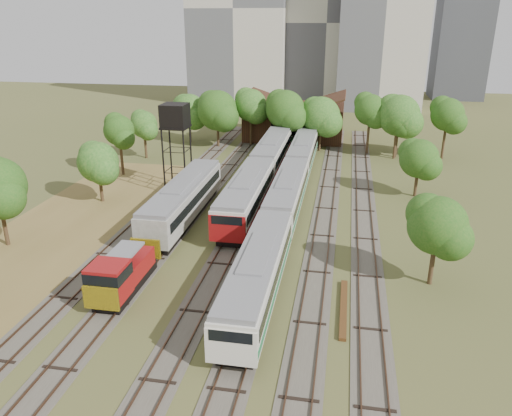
% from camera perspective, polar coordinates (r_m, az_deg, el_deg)
% --- Properties ---
extents(ground, '(240.00, 240.00, 0.00)m').
position_cam_1_polar(ground, '(32.81, -5.18, -15.05)').
color(ground, '#475123').
rests_on(ground, ground).
extents(dry_grass_patch, '(14.00, 60.00, 0.04)m').
position_cam_1_polar(dry_grass_patch, '(46.29, -24.55, -5.61)').
color(dry_grass_patch, brown).
rests_on(dry_grass_patch, ground).
extents(tracks, '(24.60, 80.00, 0.19)m').
position_cam_1_polar(tracks, '(54.62, 1.00, 0.40)').
color(tracks, '#4C473D').
rests_on(tracks, ground).
extents(railcar_red_set, '(3.27, 34.58, 4.05)m').
position_cam_1_polar(railcar_red_set, '(58.97, 0.55, 4.13)').
color(railcar_red_set, black).
rests_on(railcar_red_set, ground).
extents(railcar_green_set, '(3.02, 52.08, 3.74)m').
position_cam_1_polar(railcar_green_set, '(51.81, 3.58, 1.48)').
color(railcar_green_set, black).
rests_on(railcar_green_set, ground).
extents(railcar_rear, '(2.70, 16.08, 3.34)m').
position_cam_1_polar(railcar_rear, '(85.23, 3.70, 9.12)').
color(railcar_rear, black).
rests_on(railcar_rear, ground).
extents(shunter_locomotive, '(2.57, 8.10, 3.36)m').
position_cam_1_polar(shunter_locomotive, '(38.11, -15.22, -7.42)').
color(shunter_locomotive, black).
rests_on(shunter_locomotive, ground).
extents(old_grey_coach, '(3.17, 18.00, 3.92)m').
position_cam_1_polar(old_grey_coach, '(50.44, -8.29, 0.94)').
color(old_grey_coach, black).
rests_on(old_grey_coach, ground).
extents(water_tower, '(2.94, 2.94, 10.19)m').
position_cam_1_polar(water_tower, '(57.81, -9.24, 10.10)').
color(water_tower, black).
rests_on(water_tower, ground).
extents(rail_pile_far, '(0.47, 7.56, 0.25)m').
position_cam_1_polar(rail_pile_far, '(36.29, 9.97, -11.19)').
color(rail_pile_far, '#573518').
rests_on(rail_pile_far, ground).
extents(maintenance_shed, '(16.45, 11.55, 7.58)m').
position_cam_1_polar(maintenance_shed, '(85.45, 4.45, 9.92)').
color(maintenance_shed, '#322112').
rests_on(maintenance_shed, ground).
extents(tree_band_left, '(7.86, 52.27, 8.15)m').
position_cam_1_polar(tree_band_left, '(49.99, -24.14, 2.93)').
color(tree_band_left, '#382616').
rests_on(tree_band_left, ground).
extents(tree_band_far, '(44.22, 9.57, 9.16)m').
position_cam_1_polar(tree_band_far, '(76.85, 4.48, 10.90)').
color(tree_band_far, '#382616').
rests_on(tree_band_far, ground).
extents(tree_band_right, '(5.56, 41.16, 7.44)m').
position_cam_1_polar(tree_band_right, '(55.34, 17.85, 4.90)').
color(tree_band_right, '#382616').
rests_on(tree_band_right, ground).
extents(tower_left, '(22.00, 16.00, 42.00)m').
position_cam_1_polar(tower_left, '(123.15, -1.79, 21.82)').
color(tower_left, beige).
rests_on(tower_left, ground).
extents(tower_centre, '(20.00, 18.00, 36.00)m').
position_cam_1_polar(tower_centre, '(125.59, 8.29, 20.24)').
color(tower_centre, '#BAB7A9').
rests_on(tower_centre, ground).
extents(tower_far_right, '(12.00, 12.00, 28.00)m').
position_cam_1_polar(tower_far_right, '(138.12, 22.41, 17.35)').
color(tower_far_right, '#414249').
rests_on(tower_far_right, ground).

